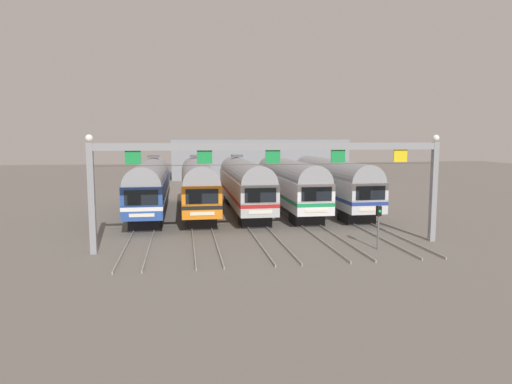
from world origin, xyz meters
name	(u,v)px	position (x,y,z in m)	size (l,w,h in m)	color
ground_plane	(244,212)	(0.00, 0.00, 0.00)	(160.00, 160.00, 0.00)	slate
track_bed	(226,190)	(0.00, 17.00, 0.07)	(18.09, 70.00, 0.15)	gray
commuter_train_blue	(150,184)	(-8.29, 0.00, 2.69)	(2.88, 18.06, 5.05)	#284C9E
commuter_train_orange	(198,184)	(-4.15, 0.00, 2.69)	(2.88, 18.06, 5.05)	orange
commuter_train_stainless	(244,183)	(0.00, 0.00, 2.69)	(2.88, 18.06, 5.05)	#B2B5BA
commuter_train_white	(288,182)	(4.15, -0.01, 2.69)	(2.88, 18.06, 4.77)	white
commuter_train_silver	(332,182)	(8.29, -0.01, 2.69)	(2.88, 18.06, 4.77)	silver
catenary_gantry	(273,163)	(0.00, -13.50, 5.25)	(21.82, 0.44, 6.97)	gray
yard_signal_mast	(379,219)	(6.22, -15.14, 1.91)	(0.28, 0.35, 2.72)	#59595E
maintenance_building	(258,158)	(7.31, 36.52, 3.21)	(28.95, 10.00, 6.42)	gray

